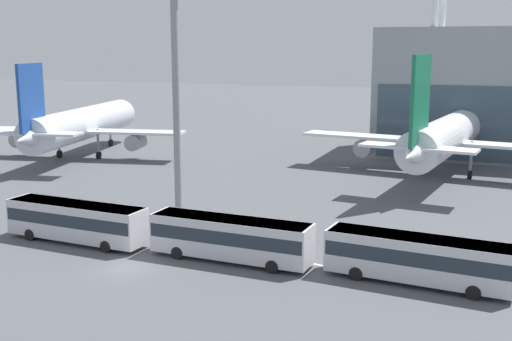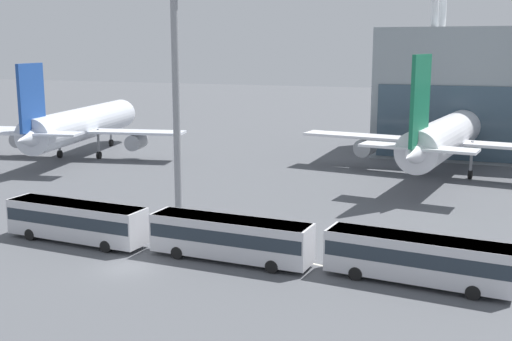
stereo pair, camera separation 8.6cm
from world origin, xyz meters
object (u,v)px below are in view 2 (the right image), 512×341
at_px(airliner_at_gate_near, 80,125).
at_px(shuttle_bus_0, 76,219).
at_px(shuttle_bus_2, 417,257).
at_px(floodlight_mast, 175,56).
at_px(airliner_at_gate_far, 448,135).
at_px(shuttle_bus_1, 230,236).

bearing_deg(airliner_at_gate_near, shuttle_bus_0, -155.66).
height_order(shuttle_bus_2, floodlight_mast, floodlight_mast).
relative_size(airliner_at_gate_near, shuttle_bus_2, 2.76).
distance_m(airliner_at_gate_near, shuttle_bus_2, 64.06).
distance_m(airliner_at_gate_near, floodlight_mast, 39.59).
height_order(airliner_at_gate_far, shuttle_bus_1, airliner_at_gate_far).
height_order(airliner_at_gate_near, shuttle_bus_2, airliner_at_gate_near).
relative_size(shuttle_bus_1, shuttle_bus_2, 0.99).
xyz_separation_m(airliner_at_gate_far, shuttle_bus_2, (1.45, -40.33, -3.33)).
xyz_separation_m(shuttle_bus_0, shuttle_bus_1, (14.07, 0.25, 0.00)).
height_order(airliner_at_gate_near, shuttle_bus_0, airliner_at_gate_near).
bearing_deg(floodlight_mast, airliner_at_gate_far, 52.55).
relative_size(airliner_at_gate_near, shuttle_bus_1, 2.78).
xyz_separation_m(airliner_at_gate_near, shuttle_bus_0, (25.44, -35.44, -2.95)).
height_order(airliner_at_gate_far, shuttle_bus_2, airliner_at_gate_far).
bearing_deg(airliner_at_gate_near, shuttle_bus_1, -143.02).
relative_size(airliner_at_gate_near, floodlight_mast, 1.54).
bearing_deg(shuttle_bus_2, shuttle_bus_1, -173.76).
height_order(shuttle_bus_1, shuttle_bus_2, same).
distance_m(airliner_at_gate_near, shuttle_bus_0, 43.72).
bearing_deg(shuttle_bus_1, floodlight_mast, 135.88).
bearing_deg(airliner_at_gate_near, shuttle_bus_2, -134.46).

